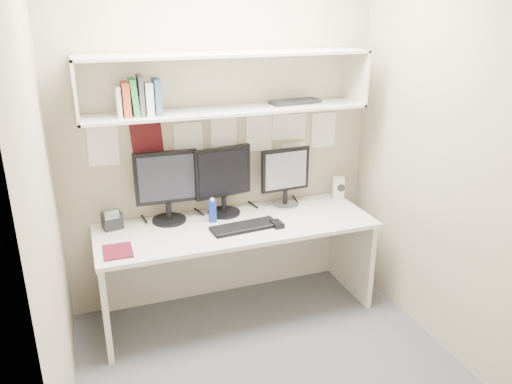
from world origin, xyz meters
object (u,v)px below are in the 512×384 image
object	(u,v)px
speaker	(338,188)
desk_phone	(112,220)
monitor_center	(223,179)
monitor_left	(167,185)
keyboard	(245,227)
monitor_right	(285,175)
maroon_notebook	(118,251)
desk	(237,268)

from	to	relation	value
speaker	desk_phone	distance (m)	1.79
monitor_center	speaker	size ratio (longest dim) A/B	2.89
monitor_left	keyboard	distance (m)	0.64
monitor_right	speaker	world-z (taller)	monitor_right
monitor_center	maroon_notebook	distance (m)	0.95
desk	maroon_notebook	size ratio (longest dim) A/B	8.96
monitor_left	speaker	xyz separation A→B (m)	(1.39, -0.01, -0.19)
maroon_notebook	monitor_center	bearing A→B (deg)	26.25
desk_phone	speaker	bearing A→B (deg)	-11.92
desk	keyboard	xyz separation A→B (m)	(0.03, -0.10, 0.38)
desk	desk_phone	xyz separation A→B (m)	(-0.85, 0.22, 0.43)
desk	monitor_center	xyz separation A→B (m)	(-0.03, 0.22, 0.64)
monitor_left	desk_phone	bearing A→B (deg)	-178.27
monitor_left	maroon_notebook	distance (m)	0.63
keyboard	maroon_notebook	size ratio (longest dim) A/B	2.16
speaker	maroon_notebook	world-z (taller)	speaker
monitor_right	keyboard	size ratio (longest dim) A/B	0.96
monitor_center	monitor_right	xyz separation A→B (m)	(0.50, 0.00, -0.03)
speaker	maroon_notebook	distance (m)	1.83
keyboard	desk_phone	bearing A→B (deg)	155.17
keyboard	monitor_left	bearing A→B (deg)	141.52
monitor_left	desk	bearing A→B (deg)	-24.29
monitor_left	maroon_notebook	bearing A→B (deg)	-133.99
monitor_center	keyboard	distance (m)	0.42
maroon_notebook	monitor_left	bearing A→B (deg)	45.01
speaker	maroon_notebook	bearing A→B (deg)	-146.95
keyboard	speaker	distance (m)	0.96
keyboard	maroon_notebook	world-z (taller)	keyboard
speaker	desk_phone	size ratio (longest dim) A/B	1.13
monitor_right	maroon_notebook	size ratio (longest dim) A/B	2.07
desk_phone	maroon_notebook	bearing A→B (deg)	-101.76
desk	speaker	distance (m)	1.06
monitor_center	desk_phone	distance (m)	0.85
desk	monitor_center	bearing A→B (deg)	97.76
speaker	monitor_left	bearing A→B (deg)	-159.39
monitor_right	monitor_center	bearing A→B (deg)	175.76
monitor_center	monitor_left	bearing A→B (deg)	169.90
monitor_left	monitor_center	world-z (taller)	monitor_left
monitor_center	keyboard	world-z (taller)	monitor_center
monitor_center	monitor_right	world-z (taller)	monitor_center
monitor_right	keyboard	xyz separation A→B (m)	(-0.44, -0.32, -0.24)
monitor_left	keyboard	size ratio (longest dim) A/B	1.09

